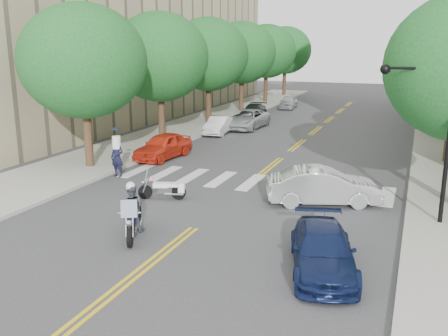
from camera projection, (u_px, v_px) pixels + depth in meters
The scene contains 22 objects.
ground at pixel (194, 228), 17.86m from camera, with size 140.00×140.00×0.00m, color #38383A.
sidewalk_left at pixel (201, 123), 41.06m from camera, with size 5.00×60.00×0.15m, color #9E9991.
tree_l_0 at pixel (83, 61), 25.03m from camera, with size 6.40×6.40×8.45m.
tree_l_1 at pixel (160, 57), 32.25m from camera, with size 6.40×6.40×8.45m.
tree_l_2 at pixel (208, 54), 39.48m from camera, with size 6.40×6.40×8.45m.
tree_l_3 at pixel (242, 53), 46.70m from camera, with size 6.40×6.40×8.45m.
tree_l_4 at pixel (266, 51), 53.93m from camera, with size 6.40×6.40×8.45m.
tree_l_5 at pixel (285, 50), 61.15m from camera, with size 6.40×6.40×8.45m.
tree_r_3 at pixel (446, 54), 40.48m from camera, with size 6.40×6.40×8.45m.
tree_r_4 at pixel (443, 52), 47.70m from camera, with size 6.40×6.40×8.45m.
tree_r_5 at pixel (441, 51), 54.92m from camera, with size 6.40×6.40×8.45m.
traffic_signal_pole at pixel (436, 124), 17.37m from camera, with size 2.82×0.42×6.00m.
motorcycle_police at pixel (132, 212), 16.94m from camera, with size 1.31×2.25×1.95m.
motorcycle_parked at pixel (166, 189), 21.09m from camera, with size 1.98×0.93×1.31m.
officer_standing at pixel (117, 157), 24.54m from camera, with size 0.72×0.47×1.97m, color black.
convertible at pixel (323, 186), 20.40m from camera, with size 1.60×4.59×1.51m, color silver.
sedan_blue at pixel (323, 250), 14.40m from camera, with size 1.77×4.34×1.26m, color #0F193F.
parked_car_a at pixel (163, 146), 28.49m from camera, with size 1.72×4.27×1.45m, color red.
parked_car_b at pixel (219, 125), 36.18m from camera, with size 1.34×3.83×1.26m, color white.
parked_car_c at pixel (247, 119), 38.52m from camera, with size 2.40×5.20×1.45m, color #9B9DA2.
parked_car_d at pixel (254, 111), 43.50m from camera, with size 1.76×4.34×1.26m, color black.
parked_car_e at pixel (288, 102), 50.23m from camera, with size 1.50×3.72×1.27m, color #A1A1A7.
Camera 1 is at (7.13, -15.24, 6.46)m, focal length 40.00 mm.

